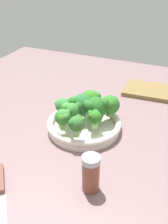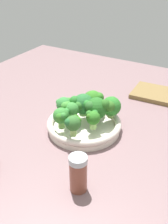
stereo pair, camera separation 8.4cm
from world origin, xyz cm
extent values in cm
cube|color=#7C6164|center=(0.00, 0.00, -1.25)|extent=(130.00, 130.00, 2.50)
cylinder|color=white|center=(0.75, -0.05, 0.81)|extent=(22.14, 22.14, 1.62)
torus|color=beige|center=(0.75, -0.05, 2.61)|extent=(23.07, 23.07, 1.98)
cylinder|color=#79BD5E|center=(-2.23, -2.35, 4.93)|extent=(2.18, 2.18, 2.67)
sphere|color=#388236|center=(-2.23, -2.35, 7.72)|extent=(4.46, 4.46, 4.46)
sphere|color=#418D34|center=(-3.98, -3.00, 8.66)|extent=(2.67, 2.67, 2.67)
sphere|color=green|center=(-3.73, -2.20, 8.00)|extent=(2.04, 2.04, 2.04)
cylinder|color=#8FBD67|center=(5.16, -2.32, 4.67)|extent=(2.12, 2.12, 2.14)
sphere|color=#2E7522|center=(5.16, -2.32, 7.06)|extent=(4.08, 4.08, 4.08)
sphere|color=#317829|center=(3.83, -2.42, 8.13)|extent=(1.94, 1.94, 1.94)
sphere|color=#35701F|center=(4.34, -3.34, 7.86)|extent=(1.74, 1.74, 1.74)
sphere|color=#286E28|center=(4.79, -0.71, 7.68)|extent=(2.10, 2.10, 2.10)
cylinder|color=#90CF6F|center=(-0.23, 6.92, 4.57)|extent=(1.99, 1.99, 1.96)
sphere|color=#337922|center=(-0.23, 6.92, 7.47)|extent=(5.88, 5.88, 5.88)
sphere|color=#307229|center=(-1.75, 7.75, 7.88)|extent=(3.02, 3.02, 3.02)
sphere|color=#337124|center=(1.33, 8.49, 7.87)|extent=(3.30, 3.30, 3.30)
sphere|color=#327723|center=(1.71, 7.27, 8.56)|extent=(2.63, 2.63, 2.63)
cylinder|color=#95BE64|center=(6.97, 5.92, 4.54)|extent=(2.10, 2.10, 1.90)
sphere|color=#2C7829|center=(6.97, 5.92, 7.45)|extent=(6.02, 6.02, 6.02)
sphere|color=#316821|center=(7.32, 4.03, 8.40)|extent=(3.39, 3.39, 3.39)
sphere|color=#217320|center=(6.37, 8.30, 8.13)|extent=(2.64, 2.64, 2.64)
cylinder|color=#84C65B|center=(-2.97, -6.80, 4.89)|extent=(1.89, 1.89, 2.58)
sphere|color=#378234|center=(-2.97, -6.80, 7.71)|extent=(4.71, 4.71, 4.71)
sphere|color=#368D3A|center=(-2.35, -5.11, 8.39)|extent=(1.98, 1.98, 1.98)
sphere|color=#367D33|center=(-1.34, -7.93, 8.68)|extent=(1.93, 1.93, 1.93)
sphere|color=#368128|center=(-2.42, -8.10, 8.14)|extent=(2.66, 2.66, 2.66)
cylinder|color=#A2CF6E|center=(2.10, -8.35, 4.88)|extent=(1.82, 1.82, 2.56)
sphere|color=#346B2D|center=(2.10, -8.35, 7.60)|extent=(4.45, 4.45, 4.45)
sphere|color=#2F761F|center=(2.99, -7.36, 8.37)|extent=(2.03, 2.03, 2.03)
sphere|color=#266830|center=(1.30, -9.55, 8.34)|extent=(2.23, 2.23, 2.23)
sphere|color=#316721|center=(2.09, -6.89, 8.61)|extent=(1.96, 1.96, 1.96)
cylinder|color=#90C664|center=(3.59, 2.61, 4.40)|extent=(2.22, 2.22, 1.61)
sphere|color=#266623|center=(3.59, 2.61, 7.40)|extent=(6.75, 6.75, 6.75)
sphere|color=#2B6328|center=(2.47, 0.68, 8.61)|extent=(3.33, 3.33, 3.33)
sphere|color=#2B6521|center=(6.15, 3.16, 9.11)|extent=(3.20, 3.20, 3.20)
cylinder|color=#82CA5C|center=(-6.05, -0.77, 4.88)|extent=(2.35, 2.35, 2.57)
sphere|color=#37833C|center=(-6.05, -0.77, 7.67)|extent=(4.63, 4.63, 4.63)
sphere|color=#3D8333|center=(-4.25, -1.38, 8.18)|extent=(2.59, 2.59, 2.59)
sphere|color=green|center=(-7.70, -0.90, 8.14)|extent=(1.97, 1.97, 1.97)
sphere|color=#36832F|center=(-5.20, 0.68, 8.26)|extent=(2.52, 2.52, 2.52)
cylinder|color=#84C269|center=(-1.15, 2.81, 4.48)|extent=(2.58, 2.58, 1.76)
sphere|color=#286A32|center=(-1.15, 2.81, 7.47)|extent=(6.51, 6.51, 6.51)
sphere|color=#2D6B27|center=(-1.25, 0.25, 8.00)|extent=(2.80, 2.80, 2.80)
sphere|color=#29732B|center=(-3.23, 1.07, 8.88)|extent=(3.06, 3.06, 3.06)
sphere|color=#297A2A|center=(0.91, 1.44, 8.59)|extent=(2.61, 2.61, 2.61)
cube|color=brown|center=(15.90, 34.52, 0.80)|extent=(23.97, 15.11, 1.60)
cylinder|color=brown|center=(12.03, -22.16, 4.11)|extent=(4.10, 4.10, 8.23)
cylinder|color=#AFB6B9|center=(12.03, -22.16, 8.94)|extent=(4.30, 4.30, 1.43)
camera|label=1|loc=(29.66, -66.81, 49.43)|focal=44.89mm
camera|label=2|loc=(37.19, -63.01, 49.43)|focal=44.89mm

